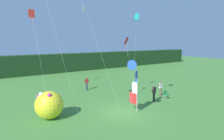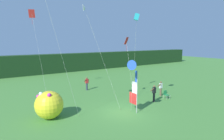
{
  "view_description": "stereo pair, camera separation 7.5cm",
  "coord_description": "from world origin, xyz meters",
  "px_view_note": "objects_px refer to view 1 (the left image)",
  "views": [
    {
      "loc": [
        -9.8,
        -12.7,
        6.19
      ],
      "look_at": [
        0.7,
        2.9,
        3.31
      ],
      "focal_mm": 30.21,
      "sensor_mm": 36.0,
      "label": 1
    },
    {
      "loc": [
        -9.74,
        -12.74,
        6.19
      ],
      "look_at": [
        0.7,
        2.9,
        3.31
      ],
      "focal_mm": 30.21,
      "sensor_mm": 36.0,
      "label": 2
    }
  ],
  "objects_px": {
    "person_mid_field": "(87,83)",
    "inflatable_balloon": "(49,105)",
    "folding_chair": "(166,94)",
    "kite_blue_delta_5": "(133,65)",
    "kite_red_diamond_4": "(32,18)",
    "kite_red_diamond_0": "(127,43)",
    "person_far_left": "(154,93)",
    "kite_cyan_box_1": "(137,18)",
    "banner_flag": "(135,92)",
    "person_near_banner": "(161,88)",
    "kite_white_delta_2": "(85,9)"
  },
  "relations": [
    {
      "from": "inflatable_balloon",
      "to": "kite_white_delta_2",
      "type": "relative_size",
      "value": 0.25
    },
    {
      "from": "kite_cyan_box_1",
      "to": "kite_red_diamond_4",
      "type": "xyz_separation_m",
      "value": [
        -6.98,
        9.8,
        0.46
      ]
    },
    {
      "from": "banner_flag",
      "to": "person_mid_field",
      "type": "relative_size",
      "value": 2.24
    },
    {
      "from": "banner_flag",
      "to": "kite_blue_delta_5",
      "type": "distance_m",
      "value": 2.77
    },
    {
      "from": "banner_flag",
      "to": "inflatable_balloon",
      "type": "height_order",
      "value": "banner_flag"
    },
    {
      "from": "folding_chair",
      "to": "kite_blue_delta_5",
      "type": "relative_size",
      "value": 0.19
    },
    {
      "from": "kite_cyan_box_1",
      "to": "folding_chair",
      "type": "bearing_deg",
      "value": -2.95
    },
    {
      "from": "kite_white_delta_2",
      "to": "kite_cyan_box_1",
      "type": "bearing_deg",
      "value": -6.55
    },
    {
      "from": "kite_red_diamond_0",
      "to": "kite_blue_delta_5",
      "type": "xyz_separation_m",
      "value": [
        -3.96,
        -5.82,
        -1.62
      ]
    },
    {
      "from": "folding_chair",
      "to": "kite_blue_delta_5",
      "type": "height_order",
      "value": "kite_blue_delta_5"
    },
    {
      "from": "person_mid_field",
      "to": "inflatable_balloon",
      "type": "xyz_separation_m",
      "value": [
        -6.49,
        -6.41,
        0.24
      ]
    },
    {
      "from": "kite_cyan_box_1",
      "to": "kite_white_delta_2",
      "type": "relative_size",
      "value": 0.95
    },
    {
      "from": "banner_flag",
      "to": "kite_red_diamond_4",
      "type": "xyz_separation_m",
      "value": [
        -5.8,
        11.11,
        6.96
      ]
    },
    {
      "from": "kite_red_diamond_0",
      "to": "kite_white_delta_2",
      "type": "bearing_deg",
      "value": -154.54
    },
    {
      "from": "banner_flag",
      "to": "kite_cyan_box_1",
      "type": "bearing_deg",
      "value": 48.06
    },
    {
      "from": "inflatable_balloon",
      "to": "kite_red_diamond_0",
      "type": "height_order",
      "value": "kite_red_diamond_0"
    },
    {
      "from": "inflatable_balloon",
      "to": "kite_white_delta_2",
      "type": "xyz_separation_m",
      "value": [
        2.92,
        -0.85,
        7.58
      ]
    },
    {
      "from": "kite_red_diamond_0",
      "to": "kite_blue_delta_5",
      "type": "height_order",
      "value": "kite_red_diamond_0"
    },
    {
      "from": "inflatable_balloon",
      "to": "kite_white_delta_2",
      "type": "height_order",
      "value": "kite_white_delta_2"
    },
    {
      "from": "banner_flag",
      "to": "kite_white_delta_2",
      "type": "relative_size",
      "value": 0.42
    },
    {
      "from": "person_near_banner",
      "to": "kite_red_diamond_4",
      "type": "distance_m",
      "value": 16.59
    },
    {
      "from": "person_far_left",
      "to": "kite_blue_delta_5",
      "type": "distance_m",
      "value": 5.83
    },
    {
      "from": "person_near_banner",
      "to": "person_far_left",
      "type": "bearing_deg",
      "value": -153.59
    },
    {
      "from": "person_far_left",
      "to": "kite_cyan_box_1",
      "type": "xyz_separation_m",
      "value": [
        -2.31,
        0.28,
        7.37
      ]
    },
    {
      "from": "kite_red_diamond_0",
      "to": "person_near_banner",
      "type": "bearing_deg",
      "value": -47.6
    },
    {
      "from": "person_near_banner",
      "to": "inflatable_balloon",
      "type": "distance_m",
      "value": 12.38
    },
    {
      "from": "person_far_left",
      "to": "kite_red_diamond_4",
      "type": "distance_m",
      "value": 15.79
    },
    {
      "from": "person_mid_field",
      "to": "folding_chair",
      "type": "relative_size",
      "value": 1.9
    },
    {
      "from": "banner_flag",
      "to": "kite_blue_delta_5",
      "type": "xyz_separation_m",
      "value": [
        -0.93,
        -0.74,
        2.5
      ]
    },
    {
      "from": "kite_red_diamond_0",
      "to": "kite_blue_delta_5",
      "type": "relative_size",
      "value": 1.41
    },
    {
      "from": "kite_red_diamond_0",
      "to": "kite_red_diamond_4",
      "type": "height_order",
      "value": "kite_red_diamond_4"
    },
    {
      "from": "person_mid_field",
      "to": "kite_red_diamond_0",
      "type": "relative_size",
      "value": 0.25
    },
    {
      "from": "inflatable_balloon",
      "to": "kite_red_diamond_4",
      "type": "xyz_separation_m",
      "value": [
        0.84,
        8.39,
        7.63
      ]
    },
    {
      "from": "banner_flag",
      "to": "kite_red_diamond_0",
      "type": "height_order",
      "value": "kite_red_diamond_0"
    },
    {
      "from": "person_mid_field",
      "to": "inflatable_balloon",
      "type": "distance_m",
      "value": 9.12
    },
    {
      "from": "banner_flag",
      "to": "kite_red_diamond_4",
      "type": "bearing_deg",
      "value": 117.58
    },
    {
      "from": "kite_cyan_box_1",
      "to": "kite_white_delta_2",
      "type": "xyz_separation_m",
      "value": [
        -4.9,
        0.56,
        0.41
      ]
    },
    {
      "from": "banner_flag",
      "to": "kite_red_diamond_0",
      "type": "bearing_deg",
      "value": 59.21
    },
    {
      "from": "kite_red_diamond_4",
      "to": "kite_white_delta_2",
      "type": "bearing_deg",
      "value": -77.33
    },
    {
      "from": "kite_red_diamond_0",
      "to": "person_far_left",
      "type": "bearing_deg",
      "value": -83.67
    },
    {
      "from": "person_mid_field",
      "to": "folding_chair",
      "type": "distance_m",
      "value": 9.79
    },
    {
      "from": "kite_red_diamond_4",
      "to": "kite_red_diamond_0",
      "type": "bearing_deg",
      "value": -34.3
    },
    {
      "from": "inflatable_balloon",
      "to": "kite_cyan_box_1",
      "type": "bearing_deg",
      "value": -10.28
    },
    {
      "from": "banner_flag",
      "to": "person_near_banner",
      "type": "bearing_deg",
      "value": 20.49
    },
    {
      "from": "person_near_banner",
      "to": "person_mid_field",
      "type": "height_order",
      "value": "person_near_banner"
    },
    {
      "from": "kite_red_diamond_0",
      "to": "kite_cyan_box_1",
      "type": "bearing_deg",
      "value": -116.16
    },
    {
      "from": "kite_cyan_box_1",
      "to": "kite_red_diamond_4",
      "type": "bearing_deg",
      "value": 125.43
    },
    {
      "from": "kite_cyan_box_1",
      "to": "kite_blue_delta_5",
      "type": "distance_m",
      "value": 4.95
    },
    {
      "from": "folding_chair",
      "to": "kite_red_diamond_4",
      "type": "bearing_deg",
      "value": 138.2
    },
    {
      "from": "kite_red_diamond_0",
      "to": "kite_white_delta_2",
      "type": "distance_m",
      "value": 7.98
    }
  ]
}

